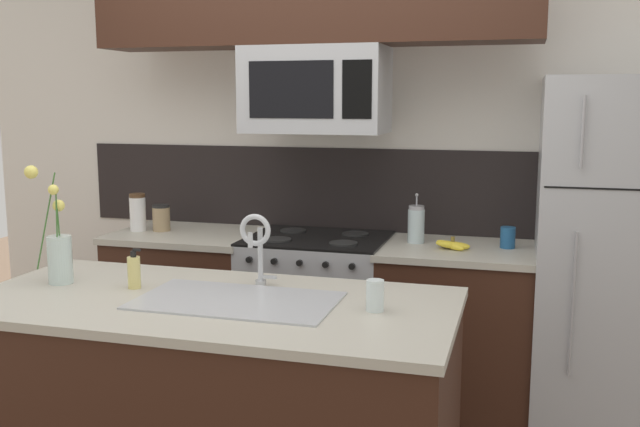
% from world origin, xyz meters
% --- Properties ---
extents(rear_partition, '(5.20, 0.10, 2.60)m').
position_xyz_m(rear_partition, '(0.30, 1.28, 1.30)').
color(rear_partition, silver).
rests_on(rear_partition, ground).
extents(splash_band, '(3.13, 0.01, 0.48)m').
position_xyz_m(splash_band, '(0.00, 1.22, 1.15)').
color(splash_band, black).
rests_on(splash_band, rear_partition).
extents(back_counter_left, '(0.83, 0.65, 0.91)m').
position_xyz_m(back_counter_left, '(-0.78, 0.90, 0.46)').
color(back_counter_left, '#381E14').
rests_on(back_counter_left, ground).
extents(back_counter_right, '(0.80, 0.65, 0.91)m').
position_xyz_m(back_counter_right, '(0.76, 0.90, 0.46)').
color(back_counter_right, '#381E14').
rests_on(back_counter_right, ground).
extents(stove_range, '(0.76, 0.64, 0.93)m').
position_xyz_m(stove_range, '(0.00, 0.90, 0.46)').
color(stove_range, '#A8AAAF').
rests_on(stove_range, ground).
extents(microwave, '(0.74, 0.40, 0.45)m').
position_xyz_m(microwave, '(0.00, 0.88, 1.72)').
color(microwave, '#A8AAAF').
extents(refrigerator, '(0.83, 0.74, 1.78)m').
position_xyz_m(refrigerator, '(1.56, 0.92, 0.89)').
color(refrigerator, '#A8AAAF').
rests_on(refrigerator, ground).
extents(storage_jar_tall, '(0.09, 0.09, 0.22)m').
position_xyz_m(storage_jar_tall, '(-1.08, 0.86, 1.02)').
color(storage_jar_tall, silver).
rests_on(storage_jar_tall, back_counter_left).
extents(storage_jar_medium, '(0.10, 0.10, 0.15)m').
position_xyz_m(storage_jar_medium, '(-0.95, 0.90, 0.99)').
color(storage_jar_medium, '#997F5B').
rests_on(storage_jar_medium, back_counter_left).
extents(banana_bunch, '(0.19, 0.12, 0.07)m').
position_xyz_m(banana_bunch, '(0.74, 0.84, 0.93)').
color(banana_bunch, yellow).
rests_on(banana_bunch, back_counter_right).
extents(french_press, '(0.09, 0.09, 0.27)m').
position_xyz_m(french_press, '(0.53, 0.96, 1.01)').
color(french_press, silver).
rests_on(french_press, back_counter_right).
extents(coffee_tin, '(0.08, 0.08, 0.11)m').
position_xyz_m(coffee_tin, '(1.01, 0.95, 0.97)').
color(coffee_tin, '#1E5184').
rests_on(coffee_tin, back_counter_right).
extents(island_counter, '(1.90, 0.90, 0.91)m').
position_xyz_m(island_counter, '(-0.07, -0.35, 0.46)').
color(island_counter, '#381E14').
rests_on(island_counter, ground).
extents(kitchen_sink, '(0.76, 0.44, 0.16)m').
position_xyz_m(kitchen_sink, '(0.04, -0.35, 0.84)').
color(kitchen_sink, '#ADAFB5').
rests_on(kitchen_sink, island_counter).
extents(sink_faucet, '(0.14, 0.14, 0.31)m').
position_xyz_m(sink_faucet, '(0.04, -0.13, 1.11)').
color(sink_faucet, '#B7BABF').
rests_on(sink_faucet, island_counter).
extents(dish_soap_bottle, '(0.06, 0.05, 0.16)m').
position_xyz_m(dish_soap_bottle, '(-0.43, -0.28, 0.98)').
color(dish_soap_bottle, '#DBCC75').
rests_on(dish_soap_bottle, island_counter).
extents(drinking_glass, '(0.07, 0.07, 0.11)m').
position_xyz_m(drinking_glass, '(0.57, -0.32, 0.97)').
color(drinking_glass, silver).
rests_on(drinking_glass, island_counter).
extents(flower_vase, '(0.15, 0.13, 0.50)m').
position_xyz_m(flower_vase, '(-0.77, -0.30, 1.04)').
color(flower_vase, silver).
rests_on(flower_vase, island_counter).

